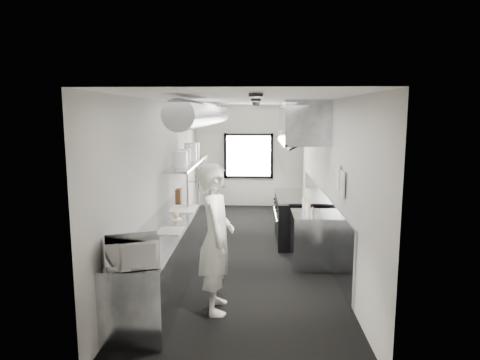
# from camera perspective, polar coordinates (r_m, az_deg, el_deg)

# --- Properties ---
(floor) EXTENTS (3.00, 8.00, 0.01)m
(floor) POSITION_cam_1_polar(r_m,az_deg,el_deg) (8.17, 0.61, -9.43)
(floor) COLOR black
(floor) RESTS_ON ground
(ceiling) EXTENTS (3.00, 8.00, 0.01)m
(ceiling) POSITION_cam_1_polar(r_m,az_deg,el_deg) (7.76, 0.64, 10.60)
(ceiling) COLOR white
(ceiling) RESTS_ON wall_back
(wall_back) EXTENTS (3.00, 0.02, 2.80)m
(wall_back) POSITION_cam_1_polar(r_m,az_deg,el_deg) (11.81, 1.15, 3.24)
(wall_back) COLOR #B1B0A8
(wall_back) RESTS_ON floor
(wall_front) EXTENTS (3.00, 0.02, 2.80)m
(wall_front) POSITION_cam_1_polar(r_m,az_deg,el_deg) (3.94, -0.94, -8.45)
(wall_front) COLOR #B1B0A8
(wall_front) RESTS_ON floor
(wall_left) EXTENTS (0.02, 8.00, 2.80)m
(wall_left) POSITION_cam_1_polar(r_m,az_deg,el_deg) (8.02, -10.14, 0.38)
(wall_left) COLOR #B1B0A8
(wall_left) RESTS_ON floor
(wall_right) EXTENTS (0.02, 8.00, 2.80)m
(wall_right) POSITION_cam_1_polar(r_m,az_deg,el_deg) (7.95, 11.50, 0.26)
(wall_right) COLOR #B1B0A8
(wall_right) RESTS_ON floor
(wall_cladding) EXTENTS (0.03, 5.50, 1.10)m
(wall_cladding) POSITION_cam_1_polar(r_m,az_deg,el_deg) (8.40, 10.86, -5.17)
(wall_cladding) COLOR gray
(wall_cladding) RESTS_ON wall_right
(hvac_duct) EXTENTS (0.40, 6.40, 0.40)m
(hvac_duct) POSITION_cam_1_polar(r_m,az_deg,el_deg) (8.20, -4.24, 8.74)
(hvac_duct) COLOR #909398
(hvac_duct) RESTS_ON ceiling
(service_window) EXTENTS (1.36, 0.05, 1.25)m
(service_window) POSITION_cam_1_polar(r_m,az_deg,el_deg) (11.78, 1.14, 3.22)
(service_window) COLOR white
(service_window) RESTS_ON wall_back
(exhaust_hood) EXTENTS (0.81, 2.20, 0.88)m
(exhaust_hood) POSITION_cam_1_polar(r_m,az_deg,el_deg) (8.50, 8.24, 7.61)
(exhaust_hood) COLOR gray
(exhaust_hood) RESTS_ON ceiling
(prep_counter) EXTENTS (0.70, 6.00, 0.90)m
(prep_counter) POSITION_cam_1_polar(r_m,az_deg,el_deg) (7.68, -8.17, -7.22)
(prep_counter) COLOR gray
(prep_counter) RESTS_ON floor
(pass_shelf) EXTENTS (0.45, 3.00, 0.68)m
(pass_shelf) POSITION_cam_1_polar(r_m,az_deg,el_deg) (8.92, -6.87, 2.19)
(pass_shelf) COLOR gray
(pass_shelf) RESTS_ON prep_counter
(range) EXTENTS (0.88, 1.60, 0.94)m
(range) POSITION_cam_1_polar(r_m,az_deg,el_deg) (8.75, 7.58, -5.06)
(range) COLOR black
(range) RESTS_ON floor
(bottle_station) EXTENTS (0.65, 0.80, 0.90)m
(bottle_station) POSITION_cam_1_polar(r_m,az_deg,el_deg) (7.43, 9.46, -7.82)
(bottle_station) COLOR gray
(bottle_station) RESTS_ON floor
(far_work_table) EXTENTS (0.70, 1.20, 0.90)m
(far_work_table) POSITION_cam_1_polar(r_m,az_deg,el_deg) (11.24, -4.82, -1.98)
(far_work_table) COLOR gray
(far_work_table) RESTS_ON floor
(notice_sheet_a) EXTENTS (0.02, 0.28, 0.38)m
(notice_sheet_a) POSITION_cam_1_polar(r_m,az_deg,el_deg) (6.74, 12.94, 0.39)
(notice_sheet_a) COLOR silver
(notice_sheet_a) RESTS_ON wall_right
(notice_sheet_b) EXTENTS (0.02, 0.28, 0.38)m
(notice_sheet_b) POSITION_cam_1_polar(r_m,az_deg,el_deg) (6.41, 13.50, -0.51)
(notice_sheet_b) COLOR silver
(notice_sheet_b) RESTS_ON wall_right
(line_cook) EXTENTS (0.54, 0.76, 1.95)m
(line_cook) POSITION_cam_1_polar(r_m,az_deg,el_deg) (5.58, -3.20, -7.77)
(line_cook) COLOR silver
(line_cook) RESTS_ON floor
(microwave) EXTENTS (0.64, 0.56, 0.32)m
(microwave) POSITION_cam_1_polar(r_m,az_deg,el_deg) (4.93, -14.18, -9.26)
(microwave) COLOR white
(microwave) RESTS_ON prep_counter
(deli_tub_a) EXTENTS (0.15, 0.15, 0.10)m
(deli_tub_a) POSITION_cam_1_polar(r_m,az_deg,el_deg) (5.62, -13.14, -8.11)
(deli_tub_a) COLOR silver
(deli_tub_a) RESTS_ON prep_counter
(deli_tub_b) EXTENTS (0.17, 0.17, 0.11)m
(deli_tub_b) POSITION_cam_1_polar(r_m,az_deg,el_deg) (5.67, -12.94, -7.89)
(deli_tub_b) COLOR silver
(deli_tub_b) RESTS_ON prep_counter
(newspaper) EXTENTS (0.35, 0.44, 0.01)m
(newspaper) POSITION_cam_1_polar(r_m,az_deg,el_deg) (6.24, -9.30, -6.71)
(newspaper) COLOR white
(newspaper) RESTS_ON prep_counter
(small_plate) EXTENTS (0.21, 0.21, 0.01)m
(small_plate) POSITION_cam_1_polar(r_m,az_deg,el_deg) (6.90, -8.52, -5.16)
(small_plate) COLOR white
(small_plate) RESTS_ON prep_counter
(pastry) EXTENTS (0.10, 0.10, 0.10)m
(pastry) POSITION_cam_1_polar(r_m,az_deg,el_deg) (6.88, -8.53, -4.70)
(pastry) COLOR tan
(pastry) RESTS_ON small_plate
(cutting_board) EXTENTS (0.44, 0.59, 0.02)m
(cutting_board) POSITION_cam_1_polar(r_m,az_deg,el_deg) (7.58, -7.55, -3.83)
(cutting_board) COLOR silver
(cutting_board) RESTS_ON prep_counter
(knife_block) EXTENTS (0.10, 0.22, 0.23)m
(knife_block) POSITION_cam_1_polar(r_m,az_deg,el_deg) (8.27, -8.20, -2.02)
(knife_block) COLOR brown
(knife_block) RESTS_ON prep_counter
(plate_stack_a) EXTENTS (0.32, 0.32, 0.30)m
(plate_stack_a) POSITION_cam_1_polar(r_m,az_deg,el_deg) (8.08, -7.95, 2.78)
(plate_stack_a) COLOR white
(plate_stack_a) RESTS_ON pass_shelf
(plate_stack_b) EXTENTS (0.29, 0.29, 0.29)m
(plate_stack_b) POSITION_cam_1_polar(r_m,az_deg,el_deg) (8.62, -7.37, 3.14)
(plate_stack_b) COLOR white
(plate_stack_b) RESTS_ON pass_shelf
(plate_stack_c) EXTENTS (0.33, 0.33, 0.38)m
(plate_stack_c) POSITION_cam_1_polar(r_m,az_deg,el_deg) (9.14, -6.65, 3.77)
(plate_stack_c) COLOR white
(plate_stack_c) RESTS_ON pass_shelf
(plate_stack_d) EXTENTS (0.26, 0.26, 0.35)m
(plate_stack_d) POSITION_cam_1_polar(r_m,az_deg,el_deg) (9.66, -6.13, 3.96)
(plate_stack_d) COLOR white
(plate_stack_d) RESTS_ON pass_shelf
(squeeze_bottle_a) EXTENTS (0.06, 0.06, 0.17)m
(squeeze_bottle_a) POSITION_cam_1_polar(r_m,az_deg,el_deg) (6.96, 9.65, -4.40)
(squeeze_bottle_a) COLOR silver
(squeeze_bottle_a) RESTS_ON bottle_station
(squeeze_bottle_b) EXTENTS (0.06, 0.06, 0.18)m
(squeeze_bottle_b) POSITION_cam_1_polar(r_m,az_deg,el_deg) (7.09, 9.13, -4.11)
(squeeze_bottle_b) COLOR silver
(squeeze_bottle_b) RESTS_ON bottle_station
(squeeze_bottle_c) EXTENTS (0.08, 0.08, 0.18)m
(squeeze_bottle_c) POSITION_cam_1_polar(r_m,az_deg,el_deg) (7.25, 9.13, -3.80)
(squeeze_bottle_c) COLOR silver
(squeeze_bottle_c) RESTS_ON bottle_station
(squeeze_bottle_d) EXTENTS (0.08, 0.08, 0.18)m
(squeeze_bottle_d) POSITION_cam_1_polar(r_m,az_deg,el_deg) (7.45, 8.96, -3.44)
(squeeze_bottle_d) COLOR silver
(squeeze_bottle_d) RESTS_ON bottle_station
(squeeze_bottle_e) EXTENTS (0.07, 0.07, 0.20)m
(squeeze_bottle_e) POSITION_cam_1_polar(r_m,az_deg,el_deg) (7.61, 8.58, -3.12)
(squeeze_bottle_e) COLOR silver
(squeeze_bottle_e) RESTS_ON bottle_station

